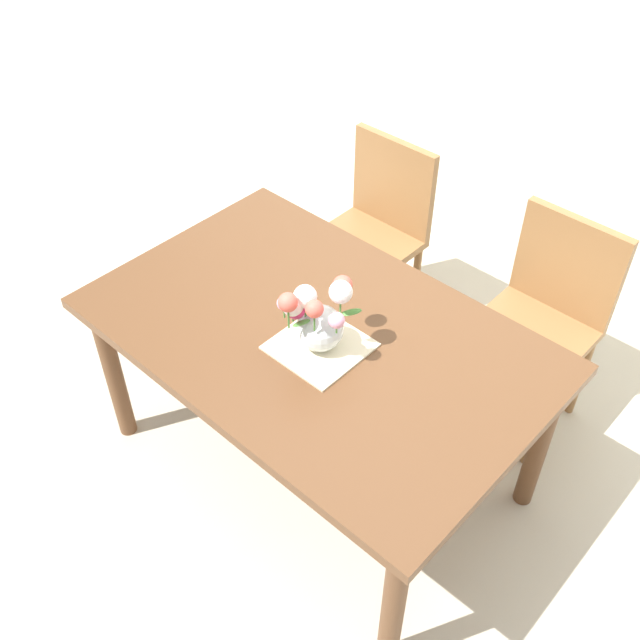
{
  "coord_description": "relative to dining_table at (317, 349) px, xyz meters",
  "views": [
    {
      "loc": [
        1.23,
        -1.31,
        2.42
      ],
      "look_at": [
        0.06,
        -0.05,
        0.84
      ],
      "focal_mm": 41.35,
      "sensor_mm": 36.0,
      "label": 1
    }
  ],
  "objects": [
    {
      "name": "ground_plane",
      "position": [
        0.0,
        0.0,
        -0.64
      ],
      "size": [
        12.0,
        12.0,
        0.0
      ],
      "primitive_type": "plane",
      "color": "#B7AD99"
    },
    {
      "name": "dining_table",
      "position": [
        0.0,
        0.0,
        0.0
      ],
      "size": [
        1.54,
        0.99,
        0.72
      ],
      "color": "brown",
      "rests_on": "ground_plane"
    },
    {
      "name": "chair_left",
      "position": [
        -0.42,
        0.84,
        -0.12
      ],
      "size": [
        0.42,
        0.42,
        0.9
      ],
      "rotation": [
        0.0,
        0.0,
        3.14
      ],
      "color": "olive",
      "rests_on": "ground_plane"
    },
    {
      "name": "chair_right",
      "position": [
        0.42,
        0.84,
        -0.12
      ],
      "size": [
        0.42,
        0.42,
        0.9
      ],
      "rotation": [
        0.0,
        0.0,
        3.14
      ],
      "color": "olive",
      "rests_on": "ground_plane"
    },
    {
      "name": "placemat",
      "position": [
        0.06,
        -0.05,
        0.09
      ],
      "size": [
        0.28,
        0.28,
        0.01
      ],
      "primitive_type": "cube",
      "color": "beige",
      "rests_on": "dining_table"
    },
    {
      "name": "flower_vase",
      "position": [
        0.06,
        -0.06,
        0.22
      ],
      "size": [
        0.21,
        0.28,
        0.27
      ],
      "color": "silver",
      "rests_on": "placemat"
    }
  ]
}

